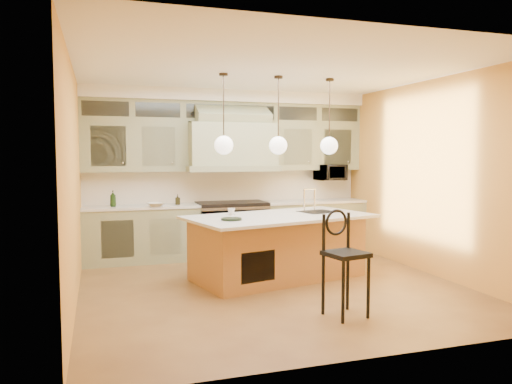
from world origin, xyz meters
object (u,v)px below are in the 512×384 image
object	(u,v)px
counter_stool	(344,256)
microwave	(330,172)
range	(232,229)
kitchen_island	(278,246)

from	to	relation	value
counter_stool	microwave	xyz separation A→B (m)	(1.59, 3.62, 0.78)
counter_stool	range	bearing A→B (deg)	84.27
range	kitchen_island	size ratio (longest dim) A/B	0.42
range	microwave	world-z (taller)	microwave
microwave	kitchen_island	bearing A→B (deg)	-133.36
kitchen_island	microwave	distance (m)	2.66
kitchen_island	counter_stool	world-z (taller)	kitchen_island
counter_stool	microwave	world-z (taller)	microwave
counter_stool	kitchen_island	bearing A→B (deg)	81.87
kitchen_island	microwave	size ratio (longest dim) A/B	5.29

